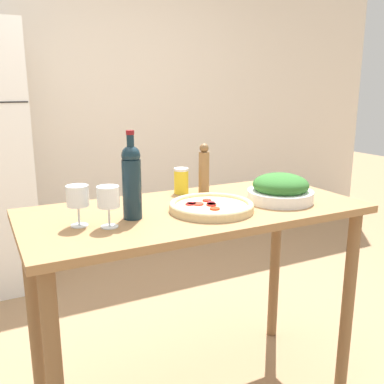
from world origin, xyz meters
The scene contains 9 objects.
wall_back centered at (0.00, 2.10, 1.30)m, with size 6.40×0.06×2.60m.
prep_counter centered at (0.00, 0.00, 0.80)m, with size 1.43×0.66×0.94m.
wine_bottle centered at (-0.29, -0.03, 1.09)m, with size 0.07×0.07×0.34m.
wine_glass_near centered at (-0.40, -0.09, 1.05)m, with size 0.08×0.08×0.15m.
wine_glass_far centered at (-0.50, -0.03, 1.05)m, with size 0.08×0.08×0.15m.
pepper_mill centered at (0.16, 0.21, 1.05)m, with size 0.05×0.05×0.24m.
salad_bowl centered at (0.38, -0.08, 0.99)m, with size 0.29×0.29×0.13m.
homemade_pizza centered at (0.03, -0.07, 0.96)m, with size 0.35×0.35×0.04m.
salt_canister centered at (0.05, 0.25, 1.00)m, with size 0.07×0.07×0.12m.
Camera 1 is at (-0.81, -1.55, 1.43)m, focal length 40.00 mm.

